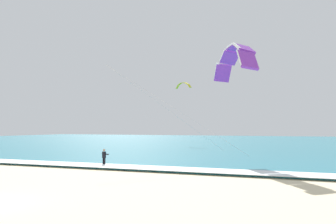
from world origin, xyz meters
TOP-DOWN VIEW (x-y plane):
  - sea at (0.00, 74.88)m, footprint 200.00×120.00m
  - surf_foam at (0.00, 15.88)m, footprint 200.00×3.08m
  - surfboard at (-2.90, 16.91)m, footprint 0.76×1.46m
  - kitesurfer at (-2.90, 16.93)m, footprint 0.60×0.60m
  - kite_primary at (8.61, 23.44)m, footprint 14.49×10.45m
  - kite_distant at (-8.91, 58.43)m, footprint 3.75×1.63m

SIDE VIEW (x-z plane):
  - surfboard at x=-2.90m, z-range -0.02..0.07m
  - sea at x=0.00m, z-range 0.00..0.20m
  - surf_foam at x=0.00m, z-range 0.20..0.24m
  - kitesurfer at x=-2.90m, z-range 0.10..1.79m
  - kite_primary at x=8.61m, z-range 5.41..16.54m
  - kite_distant at x=-8.91m, z-range 12.24..13.56m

